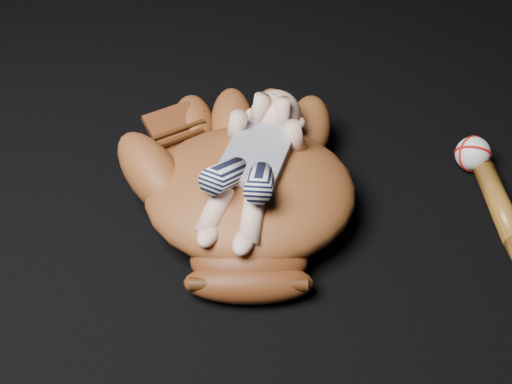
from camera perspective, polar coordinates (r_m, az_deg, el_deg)
baseball_glove at (r=1.14m, az=-0.54°, el=0.81°), size 0.53×0.59×0.17m
newborn_baby at (r=1.10m, az=-0.37°, el=2.58°), size 0.23×0.39×0.15m
baseball at (r=1.35m, az=18.72°, el=3.23°), size 0.08×0.08×0.07m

